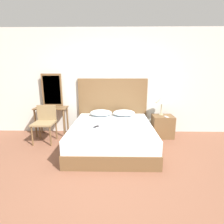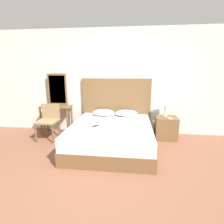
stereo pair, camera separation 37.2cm
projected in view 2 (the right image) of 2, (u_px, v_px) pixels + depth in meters
The scene contains 13 objects.
ground_plane at pixel (97, 179), 2.75m from camera, with size 16.00×16.00×0.00m, color brown.
wall_back at pixel (113, 82), 4.61m from camera, with size 10.00×0.06×2.70m.
bed at pixel (111, 136), 3.82m from camera, with size 1.73×1.94×0.53m.
headboard at pixel (116, 106), 4.67m from camera, with size 1.81×0.05×1.46m.
pillow_left at pixel (104, 113), 4.47m from camera, with size 0.56×0.40×0.15m.
pillow_right at pixel (126, 113), 4.40m from camera, with size 0.56×0.40×0.15m.
phone_on_bed at pixel (95, 126), 3.63m from camera, with size 0.15×0.16×0.01m.
nightstand at pixel (166, 128), 4.31m from camera, with size 0.52×0.44×0.55m.
table_lamp at pixel (166, 101), 4.25m from camera, with size 0.32×0.32×0.45m.
phone_on_nightstand at pixel (170, 118), 4.13m from camera, with size 0.11×0.16×0.01m.
vanity_desk at pixel (56, 112), 4.65m from camera, with size 0.80×0.41×0.74m.
vanity_mirror at pixel (57, 89), 4.69m from camera, with size 0.52×0.03×0.84m.
chair at pixel (49, 119), 4.26m from camera, with size 0.47×0.46×0.85m.
Camera 2 is at (0.52, -2.38, 1.67)m, focal length 28.00 mm.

